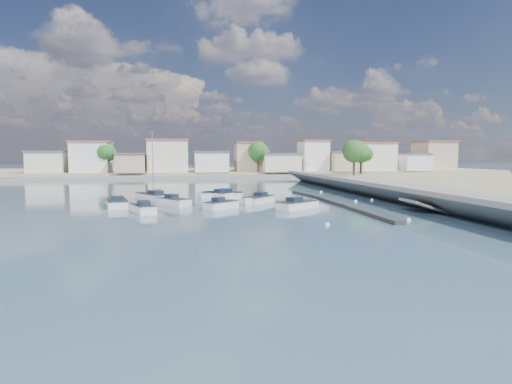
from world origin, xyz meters
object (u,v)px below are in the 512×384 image
motorboat_a (142,209)px  motorboat_h (299,205)px  motorboat_e (117,204)px  motorboat_b (222,205)px  motorboat_g (175,202)px  motorboat_d (257,200)px  motorboat_f (216,195)px  motorboat_c (220,195)px  sailboat (152,197)px

motorboat_a → motorboat_h: (16.49, 0.69, -0.00)m
motorboat_e → motorboat_a: bearing=-58.6°
motorboat_a → motorboat_h: same height
motorboat_b → motorboat_g: size_ratio=0.86×
motorboat_d → motorboat_e: same height
motorboat_f → motorboat_g: same height
motorboat_c → motorboat_h: size_ratio=1.20×
motorboat_a → sailboat: bearing=89.8°
motorboat_e → sailboat: bearing=65.2°
motorboat_g → motorboat_f: bearing=54.9°
motorboat_f → motorboat_h: 14.87m
motorboat_c → motorboat_h: bearing=-59.0°
motorboat_f → sailboat: sailboat is taller
motorboat_g → motorboat_h: 14.25m
sailboat → motorboat_e: bearing=-114.8°
motorboat_a → motorboat_e: (-3.30, 5.40, -0.00)m
motorboat_b → motorboat_c: 11.47m
motorboat_a → sailboat: 12.60m
motorboat_g → motorboat_a: bearing=-118.9°
motorboat_e → sailboat: sailboat is taller
motorboat_a → motorboat_f: bearing=57.5°
motorboat_e → motorboat_c: bearing=33.1°
motorboat_d → motorboat_f: size_ratio=1.16×
motorboat_c → motorboat_e: 14.55m
motorboat_h → motorboat_b: bearing=171.7°
motorboat_e → motorboat_f: (11.70, 7.77, -0.00)m
motorboat_a → motorboat_c: (8.90, 13.34, 0.00)m
motorboat_a → motorboat_f: (8.40, 13.16, -0.00)m
motorboat_e → motorboat_h: bearing=-13.4°
motorboat_b → motorboat_f: 11.28m
motorboat_f → motorboat_g: (-5.27, -7.50, 0.00)m
motorboat_e → motorboat_h: same height
motorboat_f → sailboat: size_ratio=0.47×
motorboat_d → motorboat_h: size_ratio=0.94×
motorboat_a → motorboat_f: 15.62m
motorboat_e → motorboat_h: 20.34m
motorboat_e → motorboat_g: size_ratio=1.27×
motorboat_f → sailboat: bearing=-176.2°
motorboat_d → motorboat_g: (-9.74, -0.81, 0.00)m
motorboat_c → motorboat_d: (3.97, -6.87, -0.00)m
motorboat_c → motorboat_a: bearing=-123.7°
sailboat → motorboat_h: bearing=-35.9°
motorboat_b → motorboat_f: size_ratio=0.97×
motorboat_d → motorboat_g: size_ratio=1.04×
motorboat_a → motorboat_e: bearing=121.4°
motorboat_e → motorboat_g: same height
motorboat_b → motorboat_d: size_ratio=0.83×
motorboat_f → sailboat: (-8.36, -0.56, 0.03)m
motorboat_c → motorboat_f: bearing=-161.2°
motorboat_d → motorboat_e: bearing=-176.2°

